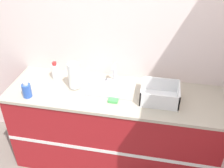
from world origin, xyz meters
TOP-DOWN VIEW (x-y plane):
  - wall_back at (0.00, 0.67)m, footprint 4.48×0.06m
  - counter_cabinet at (0.00, 0.32)m, footprint 2.11×0.66m
  - sink at (-0.04, 0.38)m, footprint 0.44×0.32m
  - paper_towel_roll at (-0.40, 0.33)m, footprint 0.11×0.11m
  - dish_rack at (0.43, 0.29)m, footprint 0.35×0.30m
  - bottle_white_spray at (-0.65, 0.46)m, footprint 0.08×0.08m
  - bottle_blue at (-0.79, 0.10)m, footprint 0.09×0.09m
  - sponge at (0.02, 0.18)m, footprint 0.09×0.06m

SIDE VIEW (x-z plane):
  - counter_cabinet at x=0.00m, z-range 0.00..0.93m
  - sponge at x=0.02m, z-range 0.93..0.95m
  - sink at x=-0.04m, z-range 0.84..1.06m
  - dish_rack at x=0.43m, z-range 0.91..1.06m
  - bottle_blue at x=-0.79m, z-range 0.92..1.08m
  - bottle_white_spray at x=-0.65m, z-range 0.92..1.11m
  - paper_towel_roll at x=-0.40m, z-range 0.93..1.20m
  - wall_back at x=0.00m, z-range 0.00..2.60m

